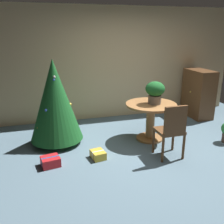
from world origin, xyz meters
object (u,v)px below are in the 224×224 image
at_px(holiday_tree, 55,100).
at_px(gift_box_red, 50,161).
at_px(round_dining_table, 151,115).
at_px(gift_box_gold, 98,155).
at_px(flower_vase, 155,91).
at_px(wooden_cabinet, 198,94).
at_px(wooden_chair_near, 172,129).

height_order(holiday_tree, gift_box_red, holiday_tree).
height_order(round_dining_table, gift_box_gold, round_dining_table).
relative_size(flower_vase, gift_box_red, 1.33).
bearing_deg(gift_box_gold, gift_box_red, -178.12).
height_order(round_dining_table, wooden_cabinet, wooden_cabinet).
distance_m(round_dining_table, gift_box_gold, 1.35).
bearing_deg(round_dining_table, wooden_cabinet, 29.77).
height_order(flower_vase, wooden_cabinet, flower_vase).
bearing_deg(wooden_chair_near, wooden_cabinet, 46.23).
bearing_deg(gift_box_gold, holiday_tree, 125.54).
bearing_deg(flower_vase, holiday_tree, 168.50).
height_order(wooden_chair_near, gift_box_red, wooden_chair_near).
relative_size(wooden_chair_near, gift_box_red, 2.92).
xyz_separation_m(flower_vase, gift_box_red, (-2.01, -0.49, -0.91)).
relative_size(gift_box_red, wooden_cabinet, 0.28).
relative_size(wooden_chair_near, wooden_cabinet, 0.81).
height_order(round_dining_table, flower_vase, flower_vase).
relative_size(round_dining_table, gift_box_gold, 3.32).
bearing_deg(wooden_cabinet, gift_box_red, -157.78).
relative_size(wooden_chair_near, holiday_tree, 0.59).
relative_size(round_dining_table, wooden_chair_near, 1.04).
relative_size(round_dining_table, flower_vase, 2.28).
bearing_deg(wooden_cabinet, gift_box_gold, -152.96).
xyz_separation_m(flower_vase, wooden_cabinet, (1.67, 1.01, -0.40)).
distance_m(round_dining_table, flower_vase, 0.47).
bearing_deg(gift_box_red, holiday_tree, 77.84).
distance_m(wooden_chair_near, wooden_cabinet, 2.49).
bearing_deg(holiday_tree, wooden_cabinet, 10.35).
xyz_separation_m(round_dining_table, holiday_tree, (-1.77, 0.35, 0.33)).
relative_size(gift_box_gold, gift_box_red, 0.91).
height_order(wooden_chair_near, gift_box_gold, wooden_chair_near).
xyz_separation_m(wooden_chair_near, gift_box_red, (-1.96, 0.30, -0.45)).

